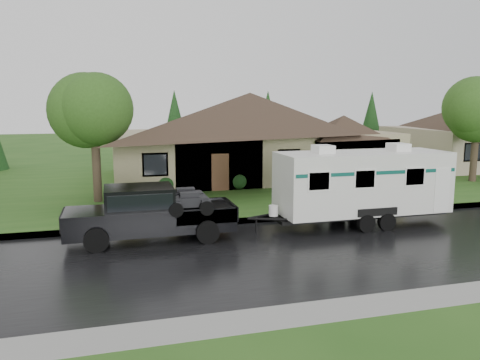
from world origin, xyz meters
name	(u,v)px	position (x,y,z in m)	size (l,w,h in m)	color
ground	(303,233)	(0.00, 0.00, 0.00)	(140.00, 140.00, 0.00)	#2A571B
road	(326,248)	(0.00, -2.00, 0.01)	(140.00, 8.00, 0.01)	black
curb	(283,218)	(0.00, 2.25, 0.07)	(140.00, 0.50, 0.15)	gray
lawn	(218,176)	(0.00, 15.00, 0.07)	(140.00, 26.00, 0.15)	#2A571B
house_main	(255,125)	(2.29, 13.84, 3.59)	(19.44, 10.80, 6.90)	#968B66
tree_left_green	(94,113)	(-7.84, 7.75, 4.56)	(3.84, 3.84, 6.36)	#382B1E
tree_right_green	(478,110)	(14.97, 7.94, 4.61)	(3.89, 3.89, 6.44)	#382B1E
shrub_row	(273,179)	(2.00, 9.30, 0.65)	(13.60, 1.00, 1.00)	#143814
pickup_truck	(148,211)	(-5.91, 0.70, 1.09)	(6.08, 2.31, 2.03)	black
travel_trailer	(362,182)	(2.90, 0.70, 1.79)	(7.50, 2.64, 3.37)	silver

